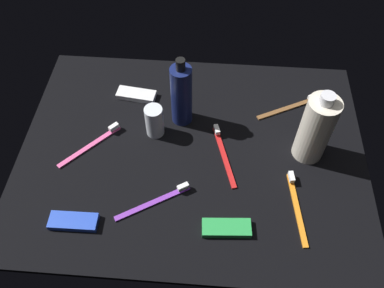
% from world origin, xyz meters
% --- Properties ---
extents(ground_plane, '(0.84, 0.64, 0.01)m').
position_xyz_m(ground_plane, '(0.00, 0.00, -0.01)').
color(ground_plane, black).
extents(lotion_bottle, '(0.05, 0.05, 0.20)m').
position_xyz_m(lotion_bottle, '(-0.03, 0.10, 0.09)').
color(lotion_bottle, '#141E52').
rests_on(lotion_bottle, ground_plane).
extents(bodywash_bottle, '(0.07, 0.07, 0.20)m').
position_xyz_m(bodywash_bottle, '(0.28, 0.02, 0.09)').
color(bodywash_bottle, silver).
rests_on(bodywash_bottle, ground_plane).
extents(deodorant_stick, '(0.04, 0.04, 0.09)m').
position_xyz_m(deodorant_stick, '(-0.10, 0.05, 0.04)').
color(deodorant_stick, silver).
rests_on(deodorant_stick, ground_plane).
extents(toothbrush_red, '(0.06, 0.18, 0.02)m').
position_xyz_m(toothbrush_red, '(0.08, -0.00, 0.01)').
color(toothbrush_red, red).
rests_on(toothbrush_red, ground_plane).
extents(toothbrush_pink, '(0.13, 0.14, 0.02)m').
position_xyz_m(toothbrush_pink, '(-0.24, 0.00, 0.01)').
color(toothbrush_pink, '#E55999').
rests_on(toothbrush_pink, ground_plane).
extents(toothbrush_brown, '(0.17, 0.09, 0.02)m').
position_xyz_m(toothbrush_brown, '(0.25, 0.16, 0.01)').
color(toothbrush_brown, brown).
rests_on(toothbrush_brown, ground_plane).
extents(toothbrush_purple, '(0.16, 0.10, 0.02)m').
position_xyz_m(toothbrush_purple, '(-0.07, -0.14, 0.01)').
color(toothbrush_purple, purple).
rests_on(toothbrush_purple, ground_plane).
extents(toothbrush_orange, '(0.03, 0.18, 0.02)m').
position_xyz_m(toothbrush_orange, '(0.24, -0.13, 0.01)').
color(toothbrush_orange, orange).
rests_on(toothbrush_orange, ground_plane).
extents(snack_bar_white, '(0.11, 0.05, 0.01)m').
position_xyz_m(snack_bar_white, '(-0.16, 0.17, 0.01)').
color(snack_bar_white, white).
rests_on(snack_bar_white, ground_plane).
extents(snack_bar_blue, '(0.10, 0.04, 0.01)m').
position_xyz_m(snack_bar_blue, '(-0.24, -0.21, 0.01)').
color(snack_bar_blue, blue).
rests_on(snack_bar_blue, ground_plane).
extents(snack_bar_green, '(0.11, 0.05, 0.01)m').
position_xyz_m(snack_bar_green, '(0.09, -0.20, 0.01)').
color(snack_bar_green, green).
rests_on(snack_bar_green, ground_plane).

